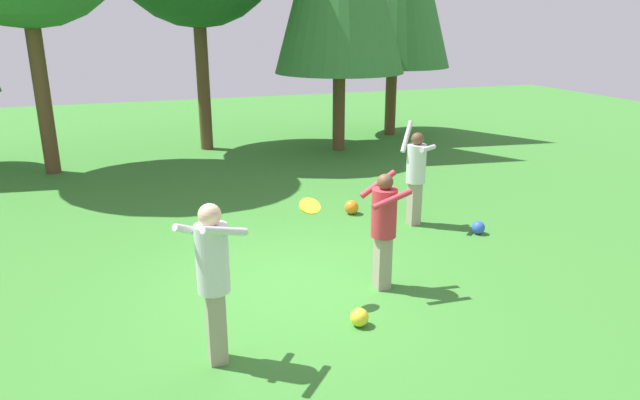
{
  "coord_description": "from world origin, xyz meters",
  "views": [
    {
      "loc": [
        -2.08,
        -6.9,
        3.52
      ],
      "look_at": [
        0.47,
        0.44,
        1.05
      ],
      "focal_mm": 31.92,
      "sensor_mm": 36.0,
      "label": 1
    }
  ],
  "objects_px": {
    "ball_orange": "(352,207)",
    "person_catcher": "(213,270)",
    "person_bystander": "(384,222)",
    "frisbee": "(310,206)",
    "ball_blue": "(478,228)",
    "person_thrower": "(416,170)",
    "ball_yellow": "(359,317)"
  },
  "relations": [
    {
      "from": "ball_orange",
      "to": "person_catcher",
      "type": "bearing_deg",
      "value": -128.39
    },
    {
      "from": "person_bystander",
      "to": "frisbee",
      "type": "height_order",
      "value": "person_bystander"
    },
    {
      "from": "frisbee",
      "to": "ball_blue",
      "type": "bearing_deg",
      "value": 21.33
    },
    {
      "from": "person_catcher",
      "to": "ball_blue",
      "type": "bearing_deg",
      "value": -9.99
    },
    {
      "from": "person_thrower",
      "to": "ball_blue",
      "type": "bearing_deg",
      "value": 96.24
    },
    {
      "from": "frisbee",
      "to": "ball_blue",
      "type": "relative_size",
      "value": 1.32
    },
    {
      "from": "ball_orange",
      "to": "ball_blue",
      "type": "distance_m",
      "value": 2.37
    },
    {
      "from": "person_catcher",
      "to": "person_bystander",
      "type": "distance_m",
      "value": 2.63
    },
    {
      "from": "ball_orange",
      "to": "ball_blue",
      "type": "height_order",
      "value": "ball_orange"
    },
    {
      "from": "person_thrower",
      "to": "ball_orange",
      "type": "distance_m",
      "value": 1.49
    },
    {
      "from": "person_thrower",
      "to": "ball_yellow",
      "type": "distance_m",
      "value": 3.87
    },
    {
      "from": "person_bystander",
      "to": "ball_yellow",
      "type": "xyz_separation_m",
      "value": [
        -0.69,
        -0.85,
        -0.84
      ]
    },
    {
      "from": "ball_blue",
      "to": "ball_orange",
      "type": "bearing_deg",
      "value": 134.47
    },
    {
      "from": "person_bystander",
      "to": "person_thrower",
      "type": "bearing_deg",
      "value": -129.71
    },
    {
      "from": "ball_yellow",
      "to": "person_bystander",
      "type": "bearing_deg",
      "value": 50.86
    },
    {
      "from": "person_thrower",
      "to": "person_catcher",
      "type": "relative_size",
      "value": 1.03
    },
    {
      "from": "person_catcher",
      "to": "ball_yellow",
      "type": "relative_size",
      "value": 7.92
    },
    {
      "from": "person_thrower",
      "to": "ball_yellow",
      "type": "height_order",
      "value": "person_thrower"
    },
    {
      "from": "ball_orange",
      "to": "ball_blue",
      "type": "bearing_deg",
      "value": -45.53
    },
    {
      "from": "ball_orange",
      "to": "ball_yellow",
      "type": "distance_m",
      "value": 4.13
    },
    {
      "from": "ball_yellow",
      "to": "ball_blue",
      "type": "bearing_deg",
      "value": 34.69
    },
    {
      "from": "frisbee",
      "to": "ball_orange",
      "type": "height_order",
      "value": "frisbee"
    },
    {
      "from": "frisbee",
      "to": "ball_blue",
      "type": "xyz_separation_m",
      "value": [
        3.49,
        1.36,
        -1.19
      ]
    },
    {
      "from": "person_bystander",
      "to": "person_catcher",
      "type": "bearing_deg",
      "value": 20.76
    },
    {
      "from": "person_catcher",
      "to": "ball_orange",
      "type": "height_order",
      "value": "person_catcher"
    },
    {
      "from": "person_bystander",
      "to": "frisbee",
      "type": "xyz_separation_m",
      "value": [
        -1.05,
        -0.04,
        0.35
      ]
    },
    {
      "from": "ball_blue",
      "to": "person_thrower",
      "type": "bearing_deg",
      "value": 135.34
    },
    {
      "from": "person_thrower",
      "to": "ball_orange",
      "type": "bearing_deg",
      "value": -85.46
    },
    {
      "from": "frisbee",
      "to": "ball_orange",
      "type": "relative_size",
      "value": 1.13
    },
    {
      "from": "person_bystander",
      "to": "ball_blue",
      "type": "bearing_deg",
      "value": -153.97
    },
    {
      "from": "ball_blue",
      "to": "frisbee",
      "type": "bearing_deg",
      "value": -158.67
    },
    {
      "from": "person_catcher",
      "to": "ball_blue",
      "type": "distance_m",
      "value": 5.48
    }
  ]
}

